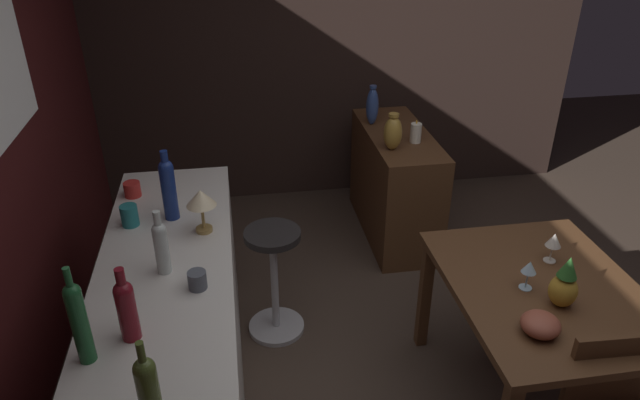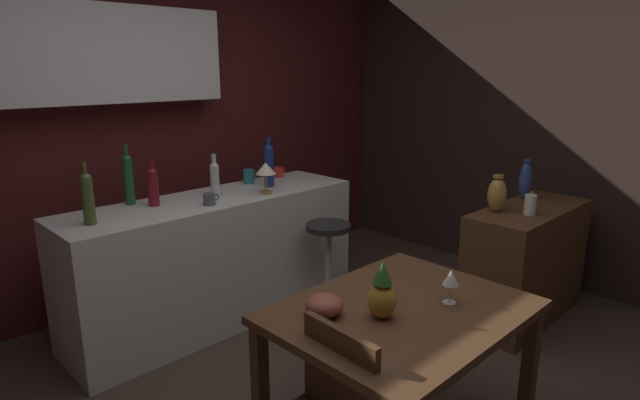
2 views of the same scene
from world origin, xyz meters
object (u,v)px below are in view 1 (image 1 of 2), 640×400
object	(u,v)px
dining_table	(542,303)
wine_glass_left	(554,241)
bar_stool	(274,279)
cup_slate	(197,280)
fruit_bowl	(541,324)
cup_red	(132,189)
wine_bottle_clear	(161,245)
wine_glass_right	(529,268)
counter_lamp	(201,200)
cup_teal	(130,215)
pillar_candle_tall	(416,133)
wine_bottle_cobalt	(168,187)
wine_bottle_ruby	(126,307)
vase_brass	(393,133)
wine_bottle_olive	(149,394)
pineapple_centerpiece	(564,285)
vase_ceramic_blue	(372,106)
sideboard_cabinet	(395,184)
wine_bottle_green	(79,320)

from	to	relation	value
dining_table	wine_glass_left	distance (m)	0.31
bar_stool	cup_slate	size ratio (longest dim) A/B	6.12
fruit_bowl	cup_red	bearing A→B (deg)	55.39
dining_table	wine_bottle_clear	size ratio (longest dim) A/B	3.67
wine_glass_right	counter_lamp	distance (m)	1.55
wine_glass_left	cup_teal	size ratio (longest dim) A/B	1.32
dining_table	wine_glass_right	world-z (taller)	wine_glass_right
pillar_candle_tall	fruit_bowl	bearing A→B (deg)	178.53
wine_bottle_clear	pillar_candle_tall	xyz separation A→B (m)	(1.40, -1.58, -0.15)
wine_glass_left	wine_bottle_cobalt	xyz separation A→B (m)	(0.45, 1.84, 0.22)
wine_glass_right	wine_bottle_ruby	distance (m)	1.74
wine_bottle_ruby	vase_brass	xyz separation A→B (m)	(1.71, -1.48, -0.10)
wine_bottle_olive	pineapple_centerpiece	bearing A→B (deg)	-71.77
wine_glass_left	wine_glass_right	distance (m)	0.29
wine_bottle_olive	vase_ceramic_blue	bearing A→B (deg)	-26.67
wine_glass_left	wine_glass_right	world-z (taller)	wine_glass_left
pineapple_centerpiece	cup_teal	bearing A→B (deg)	68.88
sideboard_cabinet	vase_brass	bearing A→B (deg)	155.29
wine_bottle_cobalt	cup_slate	bearing A→B (deg)	-166.95
wine_glass_right	vase_brass	world-z (taller)	vase_brass
bar_stool	wine_bottle_green	bearing A→B (deg)	145.74
cup_red	cup_teal	xyz separation A→B (m)	(-0.31, -0.03, 0.01)
vase_brass	wine_bottle_clear	bearing A→B (deg)	133.32
bar_stool	pillar_candle_tall	xyz separation A→B (m)	(0.81, -1.07, 0.52)
wine_bottle_green	cup_red	bearing A→B (deg)	-0.39
wine_bottle_cobalt	vase_brass	xyz separation A→B (m)	(0.84, -1.38, -0.14)
sideboard_cabinet	pillar_candle_tall	world-z (taller)	pillar_candle_tall
wine_glass_right	fruit_bowl	size ratio (longest dim) A/B	0.90
pineapple_centerpiece	wine_bottle_ruby	xyz separation A→B (m)	(-0.10, 1.80, 0.19)
pineapple_centerpiece	dining_table	bearing A→B (deg)	-3.25
pineapple_centerpiece	counter_lamp	world-z (taller)	counter_lamp
fruit_bowl	vase_ceramic_blue	size ratio (longest dim) A/B	0.55
dining_table	fruit_bowl	world-z (taller)	fruit_bowl
dining_table	wine_bottle_clear	world-z (taller)	wine_bottle_clear
wine_bottle_cobalt	wine_bottle_ruby	bearing A→B (deg)	173.88
cup_red	wine_glass_left	bearing A→B (deg)	-109.40
sideboard_cabinet	counter_lamp	world-z (taller)	counter_lamp
fruit_bowl	wine_bottle_clear	world-z (taller)	wine_bottle_clear
vase_ceramic_blue	dining_table	bearing A→B (deg)	-169.60
counter_lamp	vase_brass	bearing A→B (deg)	-50.85
sideboard_cabinet	wine_glass_right	xyz separation A→B (m)	(-1.75, -0.11, 0.44)
dining_table	pineapple_centerpiece	world-z (taller)	pineapple_centerpiece
fruit_bowl	wine_bottle_cobalt	size ratio (longest dim) A/B	0.45
wine_bottle_clear	vase_ceramic_blue	xyz separation A→B (m)	(1.78, -1.36, -0.08)
wine_glass_right	fruit_bowl	xyz separation A→B (m)	(-0.30, 0.09, -0.07)
cup_slate	cup_teal	world-z (taller)	cup_teal
wine_bottle_green	cup_red	size ratio (longest dim) A/B	3.19
cup_red	cup_teal	size ratio (longest dim) A/B	1.03
wine_bottle_clear	cup_red	distance (m)	0.78
cup_slate	counter_lamp	world-z (taller)	counter_lamp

